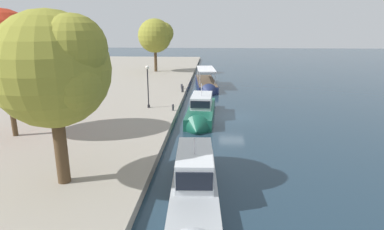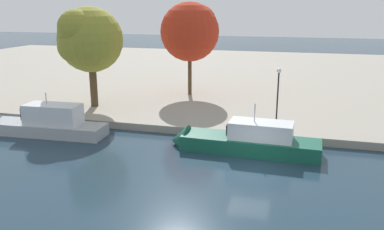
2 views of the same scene
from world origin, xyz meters
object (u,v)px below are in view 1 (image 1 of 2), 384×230
motor_yacht_1 (201,113)px  lamp_post (148,83)px  tour_boat_2 (206,85)px  tree_2 (156,36)px  mooring_bollard_1 (182,88)px  tree_0 (4,47)px  tree_1 (56,69)px  mooring_bollard_2 (182,86)px  motor_yacht_0 (194,191)px  mooring_bollard_0 (173,107)px

motor_yacht_1 → lamp_post: size_ratio=2.35×
tour_boat_2 → tree_2: 17.86m
mooring_bollard_1 → tree_0: tree_0 is taller
lamp_post → mooring_bollard_1: bearing=-17.9°
tree_0 → tree_1: (-7.51, -7.50, -0.54)m
mooring_bollard_2 → motor_yacht_0: bearing=-173.2°
mooring_bollard_2 → lamp_post: lamp_post is taller
tour_boat_2 → tree_0: tree_0 is taller
mooring_bollard_2 → tree_0: (-20.12, 10.97, 6.35)m
tour_boat_2 → tree_1: (-31.37, 6.74, 6.34)m
motor_yacht_1 → mooring_bollard_0: size_ratio=15.41×
mooring_bollard_0 → mooring_bollard_2: 11.82m
tree_1 → mooring_bollard_1: bearing=-8.5°
motor_yacht_1 → mooring_bollard_1: 10.80m
tour_boat_2 → motor_yacht_1: bearing=-5.9°
lamp_post → motor_yacht_0: bearing=-161.7°
mooring_bollard_0 → lamp_post: 3.64m
motor_yacht_1 → tree_0: 17.24m
mooring_bollard_0 → mooring_bollard_2: mooring_bollard_0 is taller
motor_yacht_1 → mooring_bollard_2: size_ratio=15.47×
motor_yacht_0 → mooring_bollard_2: (28.31, 3.36, 0.25)m
mooring_bollard_2 → tree_2: (17.20, 6.32, 6.24)m
motor_yacht_0 → mooring_bollard_1: 26.19m
motor_yacht_0 → tour_boat_2: (32.05, 0.09, -0.29)m
tree_2 → mooring_bollard_1: bearing=-161.2°
lamp_post → tour_boat_2: bearing=-21.4°
tour_boat_2 → mooring_bollard_0: (-15.56, 3.02, 0.54)m
tree_2 → motor_yacht_1: bearing=-162.5°
mooring_bollard_0 → tree_0: size_ratio=0.07×
motor_yacht_0 → tree_2: 46.97m
tree_0 → tree_2: bearing=-7.1°
mooring_bollard_2 → tree_2: tree_2 is taller
motor_yacht_0 → tour_boat_2: motor_yacht_0 is taller
mooring_bollard_0 → mooring_bollard_2: size_ratio=1.00×
mooring_bollard_1 → tour_boat_2: bearing=-26.1°
motor_yacht_0 → mooring_bollard_0: size_ratio=15.59×
tour_boat_2 → lamp_post: 15.86m
tour_boat_2 → mooring_bollard_0: 15.86m
motor_yacht_1 → mooring_bollard_0: (0.90, 2.83, 0.35)m
mooring_bollard_0 → tree_0: tree_0 is taller
tour_boat_2 → mooring_bollard_2: (-3.74, 3.27, 0.54)m
mooring_bollard_2 → lamp_post: 11.29m
motor_yacht_0 → tour_boat_2: size_ratio=0.81×
motor_yacht_1 → tour_boat_2: motor_yacht_1 is taller
mooring_bollard_0 → tree_1: size_ratio=0.07×
tour_boat_2 → mooring_bollard_1: tour_boat_2 is taller
motor_yacht_0 → tree_1: 9.15m
motor_yacht_1 → mooring_bollard_2: motor_yacht_1 is taller
motor_yacht_1 → tour_boat_2: size_ratio=0.80×
tree_1 → lamp_post: bearing=-3.5°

